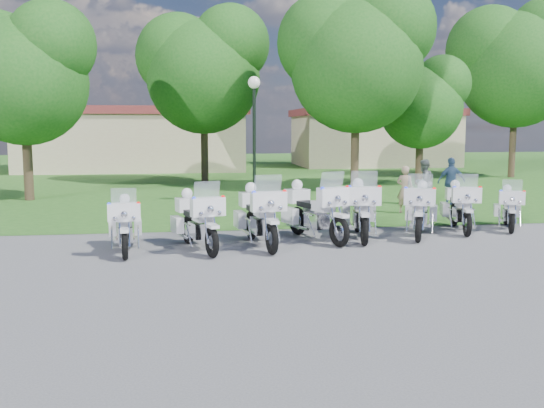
{
  "coord_description": "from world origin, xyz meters",
  "views": [
    {
      "loc": [
        -2.67,
        -13.31,
        2.81
      ],
      "look_at": [
        -0.61,
        1.2,
        0.95
      ],
      "focal_mm": 40.0,
      "sensor_mm": 36.0,
      "label": 1
    }
  ],
  "objects": [
    {
      "name": "motorcycle_4",
      "position": [
        1.73,
        1.54,
        0.74
      ],
      "size": [
        1.19,
        2.62,
        1.78
      ],
      "rotation": [
        0.0,
        0.0,
        2.95
      ],
      "color": "black",
      "rests_on": "ground"
    },
    {
      "name": "bystander_a",
      "position": [
        4.41,
        5.57,
        0.78
      ],
      "size": [
        0.67,
        0.66,
        1.56
      ],
      "primitive_type": "imported",
      "rotation": [
        0.0,
        0.0,
        2.4
      ],
      "color": "tan",
      "rests_on": "ground"
    },
    {
      "name": "tree_3",
      "position": [
        8.63,
        15.15,
        4.14
      ],
      "size": [
        4.7,
        4.01,
        6.26
      ],
      "color": "#38281C",
      "rests_on": "ground"
    },
    {
      "name": "bystander_b",
      "position": [
        5.84,
        7.55,
        0.82
      ],
      "size": [
        1.01,
        0.94,
        1.65
      ],
      "primitive_type": "imported",
      "rotation": [
        0.0,
        0.0,
        -2.62
      ],
      "color": "slate",
      "rests_on": "ground"
    },
    {
      "name": "motorcycle_7",
      "position": [
        6.21,
        2.3,
        0.6
      ],
      "size": [
        1.24,
        1.99,
        1.43
      ],
      "rotation": [
        0.0,
        0.0,
        2.72
      ],
      "color": "black",
      "rests_on": "ground"
    },
    {
      "name": "tree_0",
      "position": [
        -8.75,
        11.11,
        4.98
      ],
      "size": [
        5.65,
        4.82,
        7.53
      ],
      "color": "#38281C",
      "rests_on": "ground"
    },
    {
      "name": "bystander_c",
      "position": [
        6.75,
        7.21,
        0.87
      ],
      "size": [
        1.02,
        0.44,
        1.73
      ],
      "primitive_type": "imported",
      "rotation": [
        0.0,
        0.0,
        3.13
      ],
      "color": "navy",
      "rests_on": "ground"
    },
    {
      "name": "motorcycle_3",
      "position": [
        0.49,
        1.43,
        0.74
      ],
      "size": [
        1.45,
        2.52,
        1.77
      ],
      "rotation": [
        0.0,
        0.0,
        3.5
      ],
      "color": "black",
      "rests_on": "ground"
    },
    {
      "name": "tree_1",
      "position": [
        -1.79,
        17.49,
        5.82
      ],
      "size": [
        6.6,
        5.63,
        8.8
      ],
      "color": "#38281C",
      "rests_on": "ground"
    },
    {
      "name": "ground",
      "position": [
        0.0,
        0.0,
        0.0
      ],
      "size": [
        100.0,
        100.0,
        0.0
      ],
      "primitive_type": "plane",
      "color": "#545459",
      "rests_on": "ground"
    },
    {
      "name": "tree_4",
      "position": [
        15.46,
        18.63,
        6.54
      ],
      "size": [
        7.41,
        6.33,
        9.89
      ],
      "color": "#38281C",
      "rests_on": "ground"
    },
    {
      "name": "building_east",
      "position": [
        11.0,
        30.0,
        2.07
      ],
      "size": [
        11.44,
        7.28,
        4.1
      ],
      "color": "tan",
      "rests_on": "ground"
    },
    {
      "name": "grass_lawn",
      "position": [
        0.0,
        27.0,
        0.0
      ],
      "size": [
        100.0,
        48.0,
        0.01
      ],
      "primitive_type": "cube",
      "color": "#2A5D1D",
      "rests_on": "ground"
    },
    {
      "name": "motorcycle_0",
      "position": [
        -4.07,
        0.59,
        0.64
      ],
      "size": [
        0.85,
        2.27,
        1.52
      ],
      "rotation": [
        0.0,
        0.0,
        3.23
      ],
      "color": "black",
      "rests_on": "ground"
    },
    {
      "name": "tree_2",
      "position": [
        4.75,
        13.01,
        5.99
      ],
      "size": [
        6.79,
        5.8,
        9.06
      ],
      "color": "#38281C",
      "rests_on": "ground"
    },
    {
      "name": "building_west",
      "position": [
        -6.0,
        28.0,
        2.07
      ],
      "size": [
        14.56,
        8.32,
        4.1
      ],
      "color": "tan",
      "rests_on": "ground"
    },
    {
      "name": "motorcycle_5",
      "position": [
        3.36,
        1.6,
        0.7
      ],
      "size": [
        1.45,
        2.34,
        1.68
      ],
      "rotation": [
        0.0,
        0.0,
        2.72
      ],
      "color": "black",
      "rests_on": "ground"
    },
    {
      "name": "motorcycle_6",
      "position": [
        4.73,
        2.21,
        0.68
      ],
      "size": [
        1.15,
        2.36,
        1.62
      ],
      "rotation": [
        0.0,
        0.0,
        2.9
      ],
      "color": "black",
      "rests_on": "ground"
    },
    {
      "name": "lamp_post",
      "position": [
        -0.21,
        8.6,
        3.45
      ],
      "size": [
        0.44,
        0.44,
        4.62
      ],
      "color": "black",
      "rests_on": "ground"
    },
    {
      "name": "motorcycle_2",
      "position": [
        -0.97,
        0.86,
        0.74
      ],
      "size": [
        1.08,
        2.62,
        1.76
      ],
      "rotation": [
        0.0,
        0.0,
        3.28
      ],
      "color": "black",
      "rests_on": "ground"
    },
    {
      "name": "motorcycle_1",
      "position": [
        -2.44,
        0.61,
        0.69
      ],
      "size": [
        1.25,
        2.39,
        1.65
      ],
      "rotation": [
        0.0,
        0.0,
        3.43
      ],
      "color": "black",
      "rests_on": "ground"
    }
  ]
}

